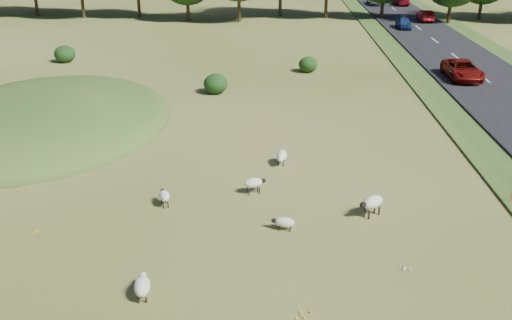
{
  "coord_description": "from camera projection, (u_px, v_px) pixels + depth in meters",
  "views": [
    {
      "loc": [
        3.02,
        -22.52,
        12.13
      ],
      "look_at": [
        2.0,
        4.0,
        1.0
      ],
      "focal_mm": 40.0,
      "sensor_mm": 36.0,
      "label": 1
    }
  ],
  "objects": [
    {
      "name": "car_1",
      "position": [
        463.0,
        70.0,
        46.38
      ],
      "size": [
        2.45,
        5.3,
        1.47
      ],
      "primitive_type": "imported",
      "color": "maroon",
      "rests_on": "road"
    },
    {
      "name": "sheep_5",
      "position": [
        164.0,
        196.0,
        26.13
      ],
      "size": [
        0.71,
        1.06,
        0.74
      ],
      "rotation": [
        0.0,
        0.0,
        1.93
      ],
      "color": "beige",
      "rests_on": "ground"
    },
    {
      "name": "mound",
      "position": [
        46.0,
        123.0,
        37.03
      ],
      "size": [
        16.0,
        20.0,
        4.0
      ],
      "primitive_type": "ellipsoid",
      "color": "#33561E",
      "rests_on": "ground"
    },
    {
      "name": "ground",
      "position": [
        238.0,
        92.0,
        43.98
      ],
      "size": [
        160.0,
        160.0,
        0.0
      ],
      "primitive_type": "plane",
      "color": "#46581B",
      "rests_on": "ground"
    },
    {
      "name": "marker_post",
      "position": [
        512.0,
        192.0,
        26.27
      ],
      "size": [
        0.06,
        0.06,
        1.2
      ],
      "primitive_type": "cylinder",
      "color": "#D8590C",
      "rests_on": "ground"
    },
    {
      "name": "sheep_2",
      "position": [
        281.0,
        156.0,
        30.64
      ],
      "size": [
        0.69,
        1.32,
        0.74
      ],
      "rotation": [
        0.0,
        0.0,
        4.59
      ],
      "color": "beige",
      "rests_on": "ground"
    },
    {
      "name": "road",
      "position": [
        462.0,
        63.0,
        52.44
      ],
      "size": [
        8.0,
        150.0,
        0.25
      ],
      "primitive_type": "cube",
      "color": "black",
      "rests_on": "ground"
    },
    {
      "name": "car_0",
      "position": [
        404.0,
        23.0,
        68.35
      ],
      "size": [
        1.5,
        3.73,
        1.27
      ],
      "primitive_type": "imported",
      "color": "navy",
      "rests_on": "road"
    },
    {
      "name": "sheep_3",
      "position": [
        142.0,
        286.0,
        19.76
      ],
      "size": [
        0.72,
        1.32,
        0.74
      ],
      "rotation": [
        0.0,
        0.0,
        1.73
      ],
      "color": "beige",
      "rests_on": "ground"
    },
    {
      "name": "sheep_0",
      "position": [
        372.0,
        202.0,
        25.15
      ],
      "size": [
        1.31,
        1.16,
        0.97
      ],
      "rotation": [
        0.0,
        0.0,
        3.81
      ],
      "color": "beige",
      "rests_on": "ground"
    },
    {
      "name": "sheep_6",
      "position": [
        284.0,
        222.0,
        24.11
      ],
      "size": [
        1.05,
        0.59,
        0.59
      ],
      "rotation": [
        0.0,
        0.0,
        2.96
      ],
      "color": "beige",
      "rests_on": "ground"
    },
    {
      "name": "shrubs",
      "position": [
        174.0,
        66.0,
        48.59
      ],
      "size": [
        24.21,
        11.74,
        1.57
      ],
      "color": "black",
      "rests_on": "ground"
    },
    {
      "name": "car_3",
      "position": [
        425.0,
        16.0,
        73.2
      ],
      "size": [
        1.48,
        4.25,
        1.4
      ],
      "primitive_type": "imported",
      "rotation": [
        0.0,
        0.0,
        3.14
      ],
      "color": "maroon",
      "rests_on": "road"
    },
    {
      "name": "car_4",
      "position": [
        376.0,
        0.0,
        87.84
      ],
      "size": [
        2.23,
        4.84,
        1.34
      ],
      "primitive_type": "imported",
      "color": "#989C9F",
      "rests_on": "road"
    },
    {
      "name": "car_6",
      "position": [
        401.0,
        0.0,
        87.65
      ],
      "size": [
        2.03,
        4.99,
        1.45
      ],
      "primitive_type": "imported",
      "rotation": [
        0.0,
        0.0,
        3.14
      ],
      "color": "maroon",
      "rests_on": "road"
    },
    {
      "name": "sheep_4",
      "position": [
        254.0,
        183.0,
        27.31
      ],
      "size": [
        1.15,
        0.8,
        0.8
      ],
      "rotation": [
        0.0,
        0.0,
        0.4
      ],
      "color": "beige",
      "rests_on": "ground"
    }
  ]
}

